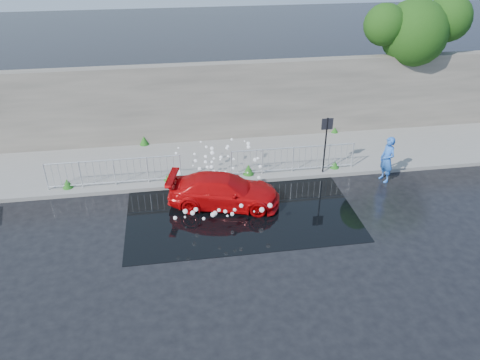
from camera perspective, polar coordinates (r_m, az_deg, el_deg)
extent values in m
plane|color=black|center=(15.87, -1.16, -5.89)|extent=(90.00, 90.00, 0.00)
cube|color=gray|center=(20.10, -3.12, 2.45)|extent=(30.00, 4.00, 0.15)
cube|color=gray|center=(18.35, -2.44, -0.33)|extent=(30.00, 0.25, 0.16)
cube|color=#565048|center=(21.39, -3.89, 9.45)|extent=(30.00, 0.60, 3.50)
cube|color=black|center=(16.75, 0.07, -3.77)|extent=(8.00, 5.00, 0.01)
cylinder|color=black|center=(18.75, 10.32, 3.92)|extent=(0.06, 0.06, 2.50)
cube|color=black|center=(18.35, 10.60, 6.73)|extent=(0.45, 0.04, 0.45)
cylinder|color=#332114|center=(24.98, 19.86, 12.20)|extent=(0.36, 0.36, 5.00)
sphere|color=#13370D|center=(23.58, 20.51, 16.46)|extent=(3.03, 3.03, 3.03)
sphere|color=#13370D|center=(24.22, 24.04, 17.59)|extent=(2.13, 2.13, 2.13)
sphere|color=#13370D|center=(22.83, 17.22, 17.64)|extent=(1.87, 1.87, 1.87)
cylinder|color=silver|center=(18.90, -22.58, 0.34)|extent=(0.05, 0.05, 1.10)
cylinder|color=silver|center=(18.28, -7.29, 1.54)|extent=(0.05, 0.05, 1.10)
cylinder|color=silver|center=(18.19, -15.28, 2.38)|extent=(5.00, 0.04, 0.04)
cylinder|color=silver|center=(18.62, -14.90, -0.23)|extent=(5.00, 0.04, 0.04)
cylinder|color=silver|center=(18.41, -1.07, 2.00)|extent=(0.05, 0.05, 1.10)
cylinder|color=silver|center=(19.64, 13.56, 2.98)|extent=(0.05, 0.05, 1.10)
cylinder|color=silver|center=(18.64, 6.57, 3.95)|extent=(5.00, 0.04, 0.04)
cylinder|color=silver|center=(19.07, 6.41, 1.37)|extent=(5.00, 0.04, 0.04)
cone|color=#144E15|center=(18.95, -20.31, -0.39)|extent=(0.40, 0.40, 0.37)
cone|color=#144E15|center=(18.52, -8.76, 0.37)|extent=(0.36, 0.36, 0.28)
cone|color=#144E15|center=(18.70, 1.05, 1.30)|extent=(0.44, 0.44, 0.43)
cone|color=#144E15|center=(19.61, 11.47, 1.87)|extent=(0.38, 0.38, 0.30)
cone|color=#144E15|center=(21.66, -11.62, 4.76)|extent=(0.42, 0.42, 0.42)
cone|color=#144E15|center=(22.98, 11.47, 6.02)|extent=(0.34, 0.34, 0.26)
sphere|color=white|center=(18.44, -4.23, 2.21)|extent=(0.13, 0.13, 0.13)
sphere|color=white|center=(19.58, -1.02, 4.97)|extent=(0.10, 0.10, 0.10)
sphere|color=white|center=(18.35, 0.92, 0.90)|extent=(0.07, 0.07, 0.07)
sphere|color=white|center=(18.22, -3.31, 0.92)|extent=(0.16, 0.16, 0.16)
sphere|color=white|center=(19.35, -4.81, 4.65)|extent=(0.08, 0.08, 0.08)
sphere|color=white|center=(19.14, -1.51, 4.13)|extent=(0.12, 0.12, 0.12)
sphere|color=white|center=(19.21, 1.04, 4.06)|extent=(0.15, 0.15, 0.15)
sphere|color=white|center=(18.56, -2.34, 2.79)|extent=(0.13, 0.13, 0.13)
sphere|color=white|center=(18.25, -4.95, 1.37)|extent=(0.14, 0.14, 0.14)
sphere|color=white|center=(18.07, -1.12, 0.43)|extent=(0.11, 0.11, 0.11)
sphere|color=white|center=(19.36, -7.53, 3.91)|extent=(0.07, 0.07, 0.07)
sphere|color=white|center=(18.14, -3.50, 1.60)|extent=(0.15, 0.15, 0.15)
sphere|color=white|center=(18.16, -1.80, 0.96)|extent=(0.11, 0.11, 0.11)
sphere|color=white|center=(18.70, -2.43, 2.50)|extent=(0.08, 0.08, 0.08)
sphere|color=white|center=(18.50, -3.46, 2.22)|extent=(0.12, 0.12, 0.12)
sphere|color=white|center=(18.09, -7.48, 0.78)|extent=(0.15, 0.15, 0.15)
sphere|color=white|center=(18.20, -5.77, 1.76)|extent=(0.06, 0.06, 0.06)
sphere|color=white|center=(18.28, -3.18, 1.04)|extent=(0.12, 0.12, 0.12)
sphere|color=white|center=(19.00, -1.62, 3.91)|extent=(0.13, 0.13, 0.13)
sphere|color=white|center=(18.02, -7.98, -0.26)|extent=(0.10, 0.10, 0.10)
sphere|color=white|center=(19.03, -7.81, 3.27)|extent=(0.11, 0.11, 0.11)
sphere|color=white|center=(17.95, -8.09, -0.15)|extent=(0.15, 0.15, 0.15)
sphere|color=white|center=(18.78, -4.21, 2.88)|extent=(0.14, 0.14, 0.14)
sphere|color=white|center=(18.99, -3.45, 3.87)|extent=(0.16, 0.16, 0.16)
sphere|color=white|center=(18.41, -7.30, 1.09)|extent=(0.12, 0.12, 0.12)
sphere|color=white|center=(18.44, 2.47, 1.66)|extent=(0.13, 0.13, 0.13)
sphere|color=white|center=(17.80, -7.61, -0.54)|extent=(0.06, 0.06, 0.06)
sphere|color=white|center=(18.67, 2.11, 2.70)|extent=(0.08, 0.08, 0.08)
sphere|color=white|center=(19.19, -4.14, 4.06)|extent=(0.11, 0.11, 0.11)
sphere|color=white|center=(19.58, 0.55, 4.75)|extent=(0.07, 0.07, 0.07)
sphere|color=white|center=(18.64, 2.21, 2.67)|extent=(0.10, 0.10, 0.10)
sphere|color=white|center=(18.13, -2.53, 1.02)|extent=(0.08, 0.08, 0.08)
sphere|color=white|center=(19.01, -3.41, 3.33)|extent=(0.17, 0.17, 0.17)
sphere|color=white|center=(19.00, -5.57, 3.18)|extent=(0.10, 0.10, 0.10)
sphere|color=white|center=(17.85, -4.20, -0.26)|extent=(0.14, 0.14, 0.14)
sphere|color=white|center=(18.81, -1.47, 2.91)|extent=(0.09, 0.09, 0.09)
sphere|color=white|center=(18.25, -4.02, 1.58)|extent=(0.13, 0.13, 0.13)
sphere|color=white|center=(18.13, 2.31, 0.29)|extent=(0.14, 0.14, 0.14)
sphere|color=white|center=(18.08, -6.19, 0.40)|extent=(0.09, 0.09, 0.09)
sphere|color=white|center=(18.42, -5.46, 2.35)|extent=(0.14, 0.14, 0.14)
sphere|color=white|center=(18.48, -3.21, 2.64)|extent=(0.10, 0.10, 0.10)
sphere|color=white|center=(18.75, 1.85, 2.48)|extent=(0.17, 0.17, 0.17)
sphere|color=white|center=(17.89, 0.12, -0.18)|extent=(0.12, 0.12, 0.12)
sphere|color=white|center=(19.27, 1.00, 4.48)|extent=(0.15, 0.15, 0.15)
sphere|color=white|center=(18.40, -0.85, 1.45)|extent=(0.11, 0.11, 0.11)
sphere|color=white|center=(18.52, -0.79, 2.56)|extent=(0.11, 0.11, 0.11)
sphere|color=white|center=(16.13, -6.73, -4.50)|extent=(0.08, 0.08, 0.08)
sphere|color=white|center=(15.24, -0.65, -3.64)|extent=(0.11, 0.11, 0.11)
sphere|color=white|center=(15.03, -6.70, -3.82)|extent=(0.16, 0.16, 0.16)
sphere|color=white|center=(14.78, -1.55, -4.39)|extent=(0.08, 0.08, 0.08)
sphere|color=white|center=(15.35, 0.14, -3.16)|extent=(0.14, 0.14, 0.14)
sphere|color=white|center=(15.36, -2.60, -3.68)|extent=(0.12, 0.12, 0.12)
sphere|color=white|center=(15.90, -5.41, -3.60)|extent=(0.15, 0.15, 0.15)
sphere|color=white|center=(15.87, -0.96, -4.16)|extent=(0.14, 0.14, 0.14)
sphere|color=white|center=(15.05, -7.92, -4.60)|extent=(0.13, 0.13, 0.13)
sphere|color=white|center=(16.01, 2.68, -3.65)|extent=(0.18, 0.18, 0.18)
sphere|color=white|center=(14.83, -3.34, -4.25)|extent=(0.15, 0.15, 0.15)
sphere|color=white|center=(14.94, -3.07, -4.05)|extent=(0.14, 0.14, 0.14)
sphere|color=white|center=(15.52, 3.68, -3.11)|extent=(0.16, 0.16, 0.16)
sphere|color=white|center=(15.13, -1.81, -3.85)|extent=(0.12, 0.12, 0.12)
sphere|color=white|center=(14.75, -4.45, -4.72)|extent=(0.10, 0.10, 0.10)
sphere|color=white|center=(15.53, -5.80, -4.01)|extent=(0.16, 0.16, 0.16)
sphere|color=white|center=(14.88, 1.74, -3.86)|extent=(0.06, 0.06, 0.06)
imported|color=#C0070A|center=(16.81, -1.96, -1.34)|extent=(4.27, 2.52, 1.16)
imported|color=blue|center=(19.11, 17.50, 2.40)|extent=(0.58, 0.76, 1.86)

